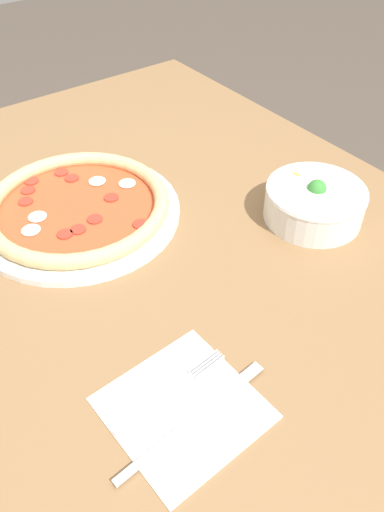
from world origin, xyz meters
The scene contains 7 objects.
ground_plane centered at (0.00, 0.00, 0.00)m, with size 8.00×8.00×0.00m, color #4C4238.
dining_table centered at (0.00, 0.00, 0.64)m, with size 1.16×1.01×0.73m.
pizza centered at (-0.09, -0.04, 0.75)m, with size 0.36×0.36×0.04m.
bowl centered at (0.16, 0.28, 0.77)m, with size 0.17×0.17×0.08m.
napkin centered at (0.32, -0.12, 0.73)m, with size 0.18×0.18×0.00m.
fork centered at (0.30, -0.12, 0.74)m, with size 0.03×0.17×0.00m.
knife centered at (0.35, -0.13, 0.74)m, with size 0.03×0.23×0.01m.
Camera 1 is at (0.59, -0.30, 1.28)m, focal length 35.00 mm.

